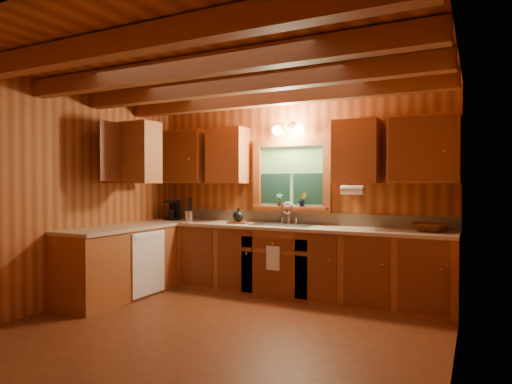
{
  "coord_description": "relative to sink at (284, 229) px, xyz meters",
  "views": [
    {
      "loc": [
        2.27,
        -3.69,
        1.45
      ],
      "look_at": [
        0.0,
        0.8,
        1.35
      ],
      "focal_mm": 30.91,
      "sensor_mm": 36.0,
      "label": 1
    }
  ],
  "objects": [
    {
      "name": "room",
      "position": [
        0.0,
        -1.6,
        0.44
      ],
      "size": [
        4.2,
        4.2,
        4.2
      ],
      "color": "#5C2D16",
      "rests_on": "ground"
    },
    {
      "name": "ceiling_beams",
      "position": [
        0.0,
        -1.6,
        1.63
      ],
      "size": [
        4.2,
        2.54,
        0.18
      ],
      "color": "brown",
      "rests_on": "room"
    },
    {
      "name": "base_cabinets",
      "position": [
        -0.49,
        -0.32,
        -0.43
      ],
      "size": [
        4.2,
        2.22,
        0.86
      ],
      "color": "brown",
      "rests_on": "ground"
    },
    {
      "name": "countertop",
      "position": [
        -0.48,
        -0.31,
        0.02
      ],
      "size": [
        4.2,
        2.24,
        0.04
      ],
      "color": "tan",
      "rests_on": "base_cabinets"
    },
    {
      "name": "backsplash",
      "position": [
        0.0,
        0.28,
        0.12
      ],
      "size": [
        4.2,
        0.02,
        0.16
      ],
      "primitive_type": "cube",
      "color": "tan",
      "rests_on": "room"
    },
    {
      "name": "dishwasher_panel",
      "position": [
        -1.47,
        -0.92,
        -0.43
      ],
      "size": [
        0.02,
        0.6,
        0.8
      ],
      "primitive_type": "cube",
      "color": "white",
      "rests_on": "base_cabinets"
    },
    {
      "name": "upper_cabinets",
      "position": [
        -0.56,
        -0.18,
        0.98
      ],
      "size": [
        4.19,
        1.77,
        0.78
      ],
      "color": "brown",
      "rests_on": "room"
    },
    {
      "name": "window",
      "position": [
        0.0,
        0.26,
        0.67
      ],
      "size": [
        1.12,
        0.08,
        1.0
      ],
      "color": "brown",
      "rests_on": "room"
    },
    {
      "name": "window_sill",
      "position": [
        0.0,
        0.22,
        0.26
      ],
      "size": [
        1.06,
        0.14,
        0.04
      ],
      "primitive_type": "cube",
      "color": "brown",
      "rests_on": "room"
    },
    {
      "name": "wall_sconce",
      "position": [
        0.0,
        0.14,
        1.31
      ],
      "size": [
        0.45,
        0.21,
        0.17
      ],
      "color": "black",
      "rests_on": "room"
    },
    {
      "name": "paper_towel_roll",
      "position": [
        0.92,
        -0.07,
        0.51
      ],
      "size": [
        0.27,
        0.11,
        0.11
      ],
      "primitive_type": "cylinder",
      "rotation": [
        0.0,
        1.57,
        0.0
      ],
      "color": "white",
      "rests_on": "upper_cabinets"
    },
    {
      "name": "dish_towel",
      "position": [
        0.0,
        -0.34,
        -0.34
      ],
      "size": [
        0.18,
        0.01,
        0.3
      ],
      "primitive_type": "cube",
      "color": "white",
      "rests_on": "base_cabinets"
    },
    {
      "name": "sink",
      "position": [
        0.0,
        0.0,
        0.0
      ],
      "size": [
        0.82,
        0.48,
        0.43
      ],
      "color": "silver",
      "rests_on": "countertop"
    },
    {
      "name": "coffee_maker",
      "position": [
        -1.83,
        0.05,
        0.19
      ],
      "size": [
        0.17,
        0.21,
        0.3
      ],
      "rotation": [
        0.0,
        0.0,
        -0.19
      ],
      "color": "black",
      "rests_on": "countertop"
    },
    {
      "name": "utensil_crock",
      "position": [
        -1.45,
        -0.07,
        0.13
      ],
      "size": [
        0.12,
        0.12,
        0.34
      ],
      "rotation": [
        0.0,
        0.0,
        0.07
      ],
      "color": "silver",
      "rests_on": "countertop"
    },
    {
      "name": "cutting_board",
      "position": [
        -0.65,
        -0.05,
        0.06
      ],
      "size": [
        0.29,
        0.23,
        0.02
      ],
      "primitive_type": "cube",
      "rotation": [
        0.0,
        0.0,
        0.15
      ],
      "color": "#622E15",
      "rests_on": "countertop"
    },
    {
      "name": "teakettle",
      "position": [
        -0.65,
        -0.05,
        0.14
      ],
      "size": [
        0.15,
        0.15,
        0.19
      ],
      "rotation": [
        0.0,
        0.0,
        -0.31
      ],
      "color": "black",
      "rests_on": "cutting_board"
    },
    {
      "name": "wicker_basket",
      "position": [
        1.78,
        0.06,
        0.09
      ],
      "size": [
        0.45,
        0.45,
        0.1
      ],
      "primitive_type": "imported",
      "rotation": [
        0.0,
        0.0,
        -0.16
      ],
      "color": "#48230C",
      "rests_on": "countertop"
    },
    {
      "name": "potted_plant_left",
      "position": [
        -0.15,
        0.2,
        0.37
      ],
      "size": [
        0.11,
        0.08,
        0.18
      ],
      "primitive_type": "imported",
      "rotation": [
        0.0,
        0.0,
        0.24
      ],
      "color": "#622E15",
      "rests_on": "window_sill"
    },
    {
      "name": "potted_plant_right",
      "position": [
        0.18,
        0.21,
        0.38
      ],
      "size": [
        0.11,
        0.1,
        0.19
      ],
      "primitive_type": "imported",
      "rotation": [
        0.0,
        0.0,
        0.16
      ],
      "color": "#622E15",
      "rests_on": "window_sill"
    }
  ]
}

